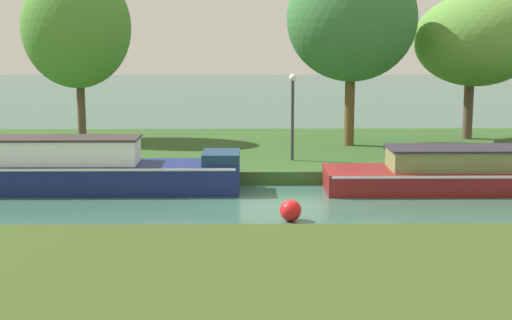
# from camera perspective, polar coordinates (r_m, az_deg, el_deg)

# --- Properties ---
(ground_plane) EXTENTS (120.00, 120.00, 0.00)m
(ground_plane) POSITION_cam_1_polar(r_m,az_deg,el_deg) (20.02, 2.56, -3.12)
(ground_plane) COLOR #315A4B
(riverbank_far) EXTENTS (72.00, 10.00, 0.40)m
(riverbank_far) POSITION_cam_1_polar(r_m,az_deg,el_deg) (26.85, 1.72, 0.64)
(riverbank_far) COLOR #2C5021
(riverbank_far) RESTS_ON ground_plane
(maroon_barge) EXTENTS (7.06, 2.01, 1.26)m
(maroon_barge) POSITION_cam_1_polar(r_m,az_deg,el_deg) (21.88, 15.06, -0.93)
(maroon_barge) COLOR maroon
(maroon_barge) RESTS_ON ground_plane
(navy_narrowboat) EXTENTS (10.07, 1.66, 1.56)m
(navy_narrowboat) POSITION_cam_1_polar(r_m,az_deg,el_deg) (21.69, -14.88, -0.69)
(navy_narrowboat) COLOR navy
(navy_narrowboat) RESTS_ON ground_plane
(willow_tree_left) EXTENTS (4.12, 3.25, 6.55)m
(willow_tree_left) POSITION_cam_1_polar(r_m,az_deg,el_deg) (29.01, -13.67, 9.88)
(willow_tree_left) COLOR brown
(willow_tree_left) RESTS_ON riverbank_far
(willow_tree_centre) EXTENTS (4.63, 3.89, 6.75)m
(willow_tree_centre) POSITION_cam_1_polar(r_m,az_deg,el_deg) (26.84, 7.39, 10.69)
(willow_tree_centre) COLOR brown
(willow_tree_centre) RESTS_ON riverbank_far
(willow_tree_right) EXTENTS (4.64, 4.08, 5.50)m
(willow_tree_right) POSITION_cam_1_polar(r_m,az_deg,el_deg) (29.12, 16.56, 8.80)
(willow_tree_right) COLOR brown
(willow_tree_right) RESTS_ON riverbank_far
(lamp_post) EXTENTS (0.24, 0.24, 2.78)m
(lamp_post) POSITION_cam_1_polar(r_m,az_deg,el_deg) (23.69, 2.83, 4.18)
(lamp_post) COLOR #333338
(lamp_post) RESTS_ON riverbank_far
(mooring_post_near) EXTENTS (0.13, 0.13, 0.59)m
(mooring_post_near) POSITION_cam_1_polar(r_m,az_deg,el_deg) (22.52, -3.58, 0.12)
(mooring_post_near) COLOR #543224
(mooring_post_near) RESTS_ON riverbank_far
(channel_buoy) EXTENTS (0.52, 0.52, 0.52)m
(channel_buoy) POSITION_cam_1_polar(r_m,az_deg,el_deg) (17.81, 2.68, -3.89)
(channel_buoy) COLOR red
(channel_buoy) RESTS_ON ground_plane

